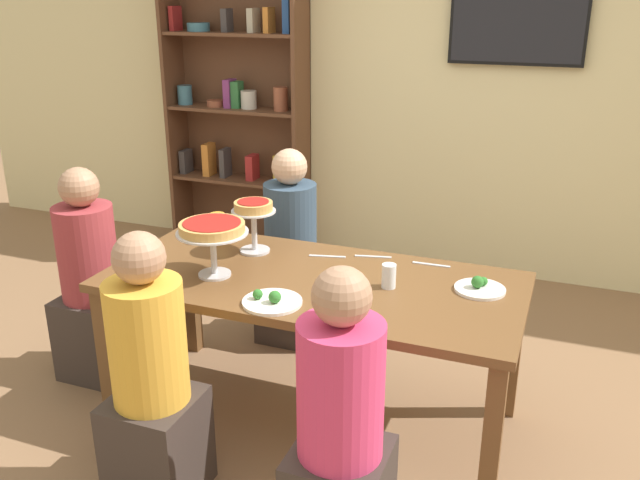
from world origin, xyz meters
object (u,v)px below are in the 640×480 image
Objects in this scene: cutlery_fork_far at (373,257)px; diner_near_right at (340,442)px; bookshelf at (238,107)px; cutlery_knife_near at (327,256)px; water_glass_clear_near at (389,276)px; salad_plate_near_diner at (272,301)px; dining_table at (312,295)px; diner_head_west at (92,290)px; personal_pizza_stand at (254,213)px; cutlery_fork_near at (431,265)px; salad_plate_far_diner at (480,287)px; diner_near_left at (152,389)px; deep_dish_pizza_stand at (212,231)px; beer_glass_amber_tall at (218,228)px; television at (518,23)px; diner_far_left at (291,260)px.

diner_near_right is at bearing 88.33° from cutlery_fork_far.
cutlery_knife_near is (1.38, -1.75, -0.38)m from bookshelf.
bookshelf is 2.68m from water_glass_clear_near.
water_glass_clear_near is (0.41, 0.34, 0.04)m from salad_plate_near_diner.
dining_table is 1.64× the size of diner_head_west.
dining_table is at bearing -27.90° from personal_pizza_stand.
cutlery_fork_near is at bearing 36.38° from dining_table.
salad_plate_far_diner is at bearing 29.44° from salad_plate_near_diner.
diner_near_left is 0.75m from deep_dish_pizza_stand.
water_glass_clear_near is at bearing 39.28° from salad_plate_near_diner.
diner_head_west is at bearing 0.38° from cutlery_knife_near.
diner_near_right is at bearing -86.00° from water_glass_clear_near.
deep_dish_pizza_stand is at bearing -63.17° from beer_glass_amber_tall.
diner_head_west is (0.18, -2.05, -0.63)m from bookshelf.
diner_near_right is (-0.19, -2.87, -1.27)m from television.
cutlery_fork_far is (-0.17, 0.32, -0.05)m from water_glass_clear_near.
diner_near_left is 5.20× the size of salad_plate_far_diner.
cutlery_fork_near is 1.00× the size of cutlery_fork_far.
diner_far_left is 1.00× the size of diner_head_west.
diner_near_left is at bearing -90.42° from personal_pizza_stand.
television is 0.75× the size of diner_near_left.
deep_dish_pizza_stand is 1.29× the size of salad_plate_near_diner.
bookshelf reaches higher than diner_far_left.
cutlery_fork_far is (-0.41, -1.76, -1.02)m from television.
salad_plate_far_diner is at bearing -86.00° from television.
television is 2.66× the size of deep_dish_pizza_stand.
cutlery_fork_near is (0.12, 0.32, -0.05)m from water_glass_clear_near.
diner_far_left is 1.11m from diner_head_west.
deep_dish_pizza_stand is 2.08× the size of beer_glass_amber_tall.
diner_head_west is at bearing -85.09° from bookshelf.
dining_table is 0.59m from cutlery_fork_near.
diner_far_left and diner_head_west have the same top height.
diner_near_left is 1.44m from salad_plate_far_diner.
cutlery_fork_far is (1.59, -1.67, -0.38)m from bookshelf.
cutlery_fork_far is at bearing 117.70° from water_glass_clear_near.
diner_near_right is 10.63× the size of water_glass_clear_near.
cutlery_knife_near is (-0.03, 0.27, 0.09)m from dining_table.
personal_pizza_stand is at bearing -117.32° from television.
personal_pizza_stand reaches higher than salad_plate_near_diner.
water_glass_clear_near is at bearing 1.98° from diner_head_west.
salad_plate_near_diner is at bearing -59.91° from bookshelf.
personal_pizza_stand is 0.64m from salad_plate_near_diner.
television is at bearing -116.12° from cutlery_fork_far.
salad_plate_far_diner is 1.41× the size of beer_glass_amber_tall.
water_glass_clear_near is (0.35, 0.03, 0.14)m from dining_table.
television reaches higher than diner_near_right.
salad_plate_far_diner is at bearing -41.36° from bookshelf.
salad_plate_far_diner reaches higher than cutlery_knife_near.
salad_plate_near_diner is at bearing 45.80° from diner_near_right.
cutlery_fork_near is at bearing -93.92° from television.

